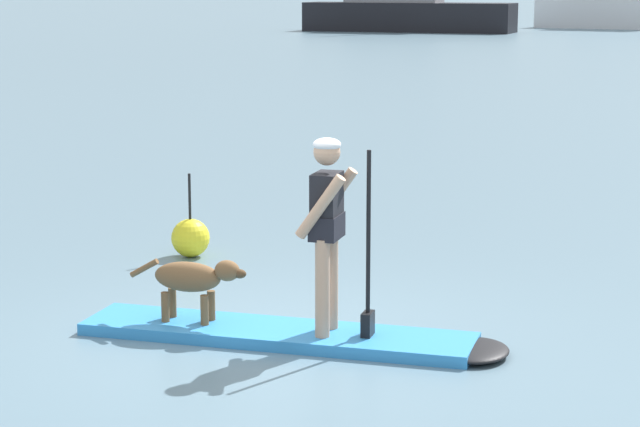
# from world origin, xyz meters

# --- Properties ---
(ground_plane) EXTENTS (400.00, 400.00, 0.00)m
(ground_plane) POSITION_xyz_m (0.00, 0.00, 0.00)
(ground_plane) COLOR slate
(paddleboard) EXTENTS (3.67, 1.02, 0.10)m
(paddleboard) POSITION_xyz_m (0.23, 0.02, 0.05)
(paddleboard) COLOR #338CD8
(paddleboard) RESTS_ON ground_plane
(person_paddler) EXTENTS (0.63, 0.51, 1.63)m
(person_paddler) POSITION_xyz_m (0.45, 0.04, 1.04)
(person_paddler) COLOR tan
(person_paddler) RESTS_ON paddleboard
(dog) EXTENTS (1.06, 0.27, 0.56)m
(dog) POSITION_xyz_m (-0.74, -0.07, 0.47)
(dog) COLOR brown
(dog) RESTS_ON paddleboard
(moored_boat_far_starboard) EXTENTS (12.05, 3.00, 8.67)m
(moored_boat_far_starboard) POSITION_xyz_m (-17.01, 57.99, 1.29)
(moored_boat_far_starboard) COLOR black
(moored_boat_far_starboard) RESTS_ON ground_plane
(moored_boat_far_port) EXTENTS (11.77, 4.21, 4.64)m
(moored_boat_far_port) POSITION_xyz_m (-5.61, 66.82, 1.49)
(moored_boat_far_port) COLOR white
(moored_boat_far_port) RESTS_ON ground_plane
(marker_buoy) EXTENTS (0.42, 0.42, 0.92)m
(marker_buoy) POSITION_xyz_m (-2.10, 2.50, 0.21)
(marker_buoy) COLOR yellow
(marker_buoy) RESTS_ON ground_plane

